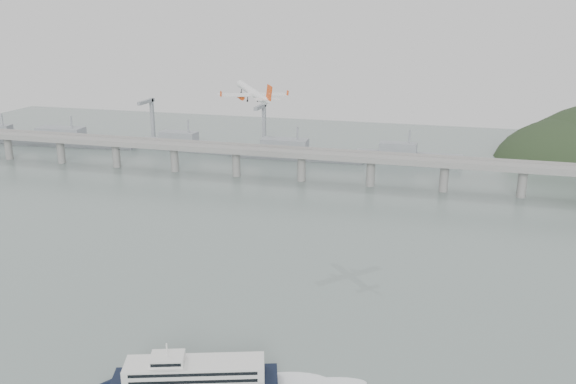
% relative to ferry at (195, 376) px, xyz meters
% --- Properties ---
extents(ground, '(900.00, 900.00, 0.00)m').
position_rel_ferry_xyz_m(ground, '(1.55, 53.53, -4.55)').
color(ground, slate).
rests_on(ground, ground).
extents(bridge, '(800.00, 22.00, 23.90)m').
position_rel_ferry_xyz_m(bridge, '(0.40, 253.53, 13.10)').
color(bridge, gray).
rests_on(bridge, ground).
extents(distant_fleet, '(453.00, 60.90, 40.00)m').
position_rel_ferry_xyz_m(distant_fleet, '(-153.81, 318.61, 1.67)').
color(distant_fleet, gray).
rests_on(distant_fleet, ground).
extents(ferry, '(86.28, 36.20, 16.78)m').
position_rel_ferry_xyz_m(ferry, '(0.00, 0.00, 0.00)').
color(ferry, black).
rests_on(ferry, ground).
extents(airliner, '(32.47, 33.59, 10.90)m').
position_rel_ferry_xyz_m(airliner, '(-23.45, 133.19, 74.47)').
color(airliner, white).
rests_on(airliner, ground).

